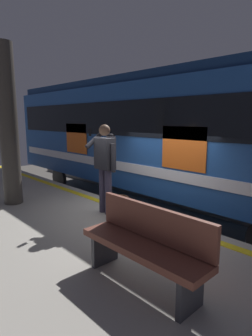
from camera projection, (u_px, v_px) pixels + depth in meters
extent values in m
plane|color=#4C4742|center=(142.00, 251.00, 6.04)|extent=(25.17, 25.17, 0.00)
cube|color=#9E998E|center=(27.00, 276.00, 4.24)|extent=(15.54, 5.09, 0.95)
cube|color=yellow|center=(132.00, 212.00, 5.67)|extent=(15.23, 0.16, 0.01)
cube|color=slate|center=(187.00, 227.00, 7.16)|extent=(20.21, 0.08, 0.16)
cube|color=slate|center=(215.00, 214.00, 8.12)|extent=(20.21, 0.08, 0.16)
cube|color=#1E478C|center=(157.00, 135.00, 8.43)|extent=(11.74, 3.06, 2.81)
cube|color=navy|center=(158.00, 83.00, 8.16)|extent=(11.50, 2.82, 0.24)
cube|color=black|center=(119.00, 118.00, 7.30)|extent=(11.15, 0.03, 0.90)
cube|color=silver|center=(119.00, 166.00, 7.53)|extent=(11.15, 0.03, 0.24)
cube|color=#D85919|center=(183.00, 148.00, 5.94)|extent=(1.12, 0.02, 0.93)
cube|color=#D85919|center=(76.00, 138.00, 8.89)|extent=(1.12, 0.02, 0.93)
cylinder|color=black|center=(59.00, 178.00, 10.66)|extent=(0.84, 0.12, 0.84)
cylinder|color=black|center=(109.00, 170.00, 12.31)|extent=(0.84, 0.12, 0.84)
cylinder|color=#383347|center=(108.00, 192.00, 5.52)|extent=(0.14, 0.14, 0.91)
cylinder|color=#383347|center=(103.00, 190.00, 5.65)|extent=(0.14, 0.14, 0.91)
cube|color=black|center=(105.00, 154.00, 5.45)|extent=(0.40, 0.24, 0.61)
sphere|color=black|center=(111.00, 139.00, 5.51)|extent=(0.20, 0.20, 0.20)
sphere|color=#997051|center=(105.00, 130.00, 5.37)|extent=(0.22, 0.22, 0.22)
cylinder|color=black|center=(113.00, 158.00, 5.28)|extent=(0.09, 0.09, 0.55)
cylinder|color=black|center=(94.00, 140.00, 5.52)|extent=(0.09, 0.42, 0.33)
cube|color=black|center=(90.00, 132.00, 5.42)|extent=(0.07, 0.02, 0.15)
cube|color=#59331E|center=(120.00, 209.00, 5.31)|extent=(0.37, 0.16, 0.36)
torus|color=#59331E|center=(120.00, 197.00, 5.27)|extent=(0.34, 0.34, 0.02)
cylinder|color=#38332D|center=(8.00, 126.00, 6.03)|extent=(0.40, 0.40, 3.46)
cube|color=brown|center=(141.00, 248.00, 3.15)|extent=(1.65, 0.44, 0.08)
cube|color=brown|center=(153.00, 223.00, 3.23)|extent=(1.65, 0.06, 0.40)
cube|color=#333338|center=(190.00, 292.00, 2.71)|extent=(0.06, 0.40, 0.45)
cube|color=#333338|center=(105.00, 247.00, 3.66)|extent=(0.06, 0.40, 0.45)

